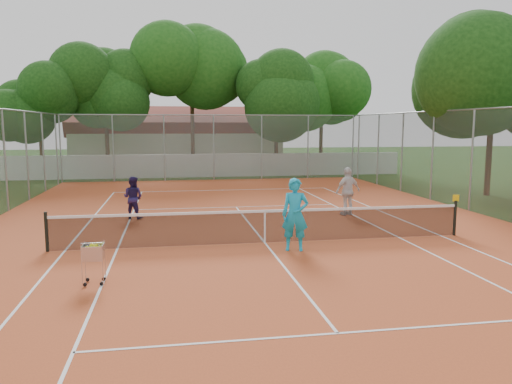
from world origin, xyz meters
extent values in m
plane|color=#18380F|center=(0.00, 0.00, 0.00)|extent=(120.00, 120.00, 0.00)
cube|color=#B64B23|center=(0.00, 0.00, 0.01)|extent=(18.00, 34.00, 0.02)
cube|color=white|center=(0.00, 0.00, 0.02)|extent=(10.98, 23.78, 0.01)
cube|color=black|center=(0.00, 0.00, 0.51)|extent=(11.88, 0.10, 0.98)
cube|color=slate|center=(0.00, 0.00, 2.00)|extent=(18.00, 34.00, 4.00)
cube|color=silver|center=(0.00, 19.00, 0.75)|extent=(26.00, 0.30, 1.50)
cube|color=beige|center=(-2.00, 29.00, 2.20)|extent=(16.40, 9.00, 4.40)
cube|color=#10360D|center=(0.00, 22.00, 5.00)|extent=(29.00, 19.00, 10.00)
imported|color=#17A0C9|center=(0.65, -0.97, 1.00)|extent=(0.81, 0.64, 1.96)
imported|color=#211849|center=(-4.00, 4.52, 0.79)|extent=(0.92, 0.84, 1.53)
imported|color=silver|center=(3.91, 3.90, 0.92)|extent=(1.14, 0.74, 1.81)
cube|color=silver|center=(-4.28, -3.08, 0.49)|extent=(0.57, 0.57, 0.94)
camera|label=1|loc=(-2.61, -13.79, 3.38)|focal=35.00mm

